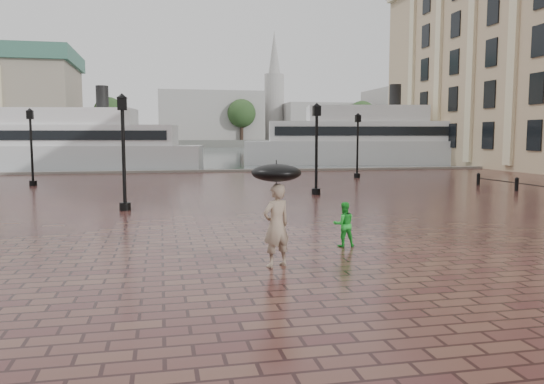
{
  "coord_description": "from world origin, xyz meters",
  "views": [
    {
      "loc": [
        -4.58,
        -11.37,
        2.87
      ],
      "look_at": [
        -1.68,
        2.45,
        1.4
      ],
      "focal_mm": 35.0,
      "sensor_mm": 36.0,
      "label": 1
    }
  ],
  "objects_px": {
    "adult_pedestrian": "(276,225)",
    "child_pedestrian": "(344,224)",
    "ferry_far": "(366,140)",
    "street_lamps": "(218,147)",
    "ferry_near": "(73,145)"
  },
  "relations": [
    {
      "from": "adult_pedestrian",
      "to": "child_pedestrian",
      "type": "height_order",
      "value": "adult_pedestrian"
    },
    {
      "from": "child_pedestrian",
      "to": "ferry_far",
      "type": "xyz_separation_m",
      "value": [
        16.56,
        39.93,
        1.92
      ]
    },
    {
      "from": "street_lamps",
      "to": "adult_pedestrian",
      "type": "bearing_deg",
      "value": -92.01
    },
    {
      "from": "adult_pedestrian",
      "to": "ferry_near",
      "type": "relative_size",
      "value": 0.08
    },
    {
      "from": "adult_pedestrian",
      "to": "ferry_far",
      "type": "distance_m",
      "value": 45.74
    },
    {
      "from": "street_lamps",
      "to": "child_pedestrian",
      "type": "bearing_deg",
      "value": -84.29
    },
    {
      "from": "ferry_near",
      "to": "ferry_far",
      "type": "height_order",
      "value": "ferry_far"
    },
    {
      "from": "street_lamps",
      "to": "ferry_far",
      "type": "xyz_separation_m",
      "value": [
        18.15,
        24.1,
        0.18
      ]
    },
    {
      "from": "street_lamps",
      "to": "ferry_near",
      "type": "distance_m",
      "value": 22.26
    },
    {
      "from": "adult_pedestrian",
      "to": "ferry_near",
      "type": "height_order",
      "value": "ferry_near"
    },
    {
      "from": "street_lamps",
      "to": "child_pedestrian",
      "type": "distance_m",
      "value": 16.0
    },
    {
      "from": "ferry_far",
      "to": "child_pedestrian",
      "type": "bearing_deg",
      "value": -101.46
    },
    {
      "from": "street_lamps",
      "to": "adult_pedestrian",
      "type": "xyz_separation_m",
      "value": [
        -0.62,
        -17.58,
        -1.4
      ]
    },
    {
      "from": "adult_pedestrian",
      "to": "ferry_far",
      "type": "height_order",
      "value": "ferry_far"
    },
    {
      "from": "child_pedestrian",
      "to": "ferry_far",
      "type": "relative_size",
      "value": 0.05
    }
  ]
}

